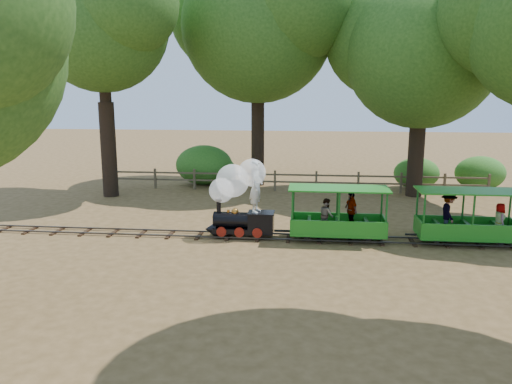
# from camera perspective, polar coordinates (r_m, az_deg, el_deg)

# --- Properties ---
(ground) EXTENTS (90.00, 90.00, 0.00)m
(ground) POSITION_cam_1_polar(r_m,az_deg,el_deg) (16.59, 3.72, -5.35)
(ground) COLOR olive
(ground) RESTS_ON ground
(track) EXTENTS (22.00, 1.00, 0.10)m
(track) POSITION_cam_1_polar(r_m,az_deg,el_deg) (16.57, 3.72, -5.13)
(track) COLOR #3F3D3A
(track) RESTS_ON ground
(locomotive) EXTENTS (2.33, 1.09, 2.67)m
(locomotive) POSITION_cam_1_polar(r_m,az_deg,el_deg) (16.42, -1.95, 0.01)
(locomotive) COLOR black
(locomotive) RESTS_ON ground
(carriage_front) EXTENTS (3.19, 1.30, 1.66)m
(carriage_front) POSITION_cam_1_polar(r_m,az_deg,el_deg) (16.42, 9.40, -2.95)
(carriage_front) COLOR #1E7D1B
(carriage_front) RESTS_ON track
(carriage_rear) EXTENTS (3.19, 1.30, 1.66)m
(carriage_rear) POSITION_cam_1_polar(r_m,az_deg,el_deg) (17.10, 22.68, -2.98)
(carriage_rear) COLOR #1E7D1B
(carriage_rear) RESTS_ON track
(oak_nw) EXTENTS (7.35, 6.47, 10.58)m
(oak_nw) POSITION_cam_1_polar(r_m,az_deg,el_deg) (23.97, -17.31, 18.49)
(oak_nw) COLOR #2D2116
(oak_nw) RESTS_ON ground
(oak_nc) EXTENTS (9.35, 8.23, 11.64)m
(oak_nc) POSITION_cam_1_polar(r_m,az_deg,el_deg) (25.84, 0.15, 19.27)
(oak_nc) COLOR #2D2116
(oak_nc) RESTS_ON ground
(oak_ne) EXTENTS (8.51, 7.49, 9.92)m
(oak_ne) POSITION_cam_1_polar(r_m,az_deg,el_deg) (24.04, 18.43, 15.86)
(oak_ne) COLOR #2D2116
(oak_ne) RESTS_ON ground
(fence) EXTENTS (18.10, 0.10, 1.00)m
(fence) POSITION_cam_1_polar(r_m,az_deg,el_deg) (24.24, 4.54, 1.44)
(fence) COLOR brown
(fence) RESTS_ON ground
(shrub_west) EXTENTS (2.24, 1.72, 1.55)m
(shrub_west) POSITION_cam_1_polar(r_m,az_deg,el_deg) (25.94, -4.79, 2.54)
(shrub_west) COLOR #2D6B1E
(shrub_west) RESTS_ON ground
(shrub_mid_w) EXTENTS (2.96, 2.27, 2.05)m
(shrub_mid_w) POSITION_cam_1_polar(r_m,az_deg,el_deg) (26.01, -5.95, 3.10)
(shrub_mid_w) COLOR #2D6B1E
(shrub_mid_w) RESTS_ON ground
(shrub_mid_e) EXTENTS (2.24, 1.72, 1.55)m
(shrub_mid_e) POSITION_cam_1_polar(r_m,az_deg,el_deg) (26.04, 17.86, 2.05)
(shrub_mid_e) COLOR #2D6B1E
(shrub_mid_e) RESTS_ON ground
(shrub_east) EXTENTS (2.41, 1.85, 1.67)m
(shrub_east) POSITION_cam_1_polar(r_m,az_deg,el_deg) (26.82, 24.24, 1.98)
(shrub_east) COLOR #2D6B1E
(shrub_east) RESTS_ON ground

